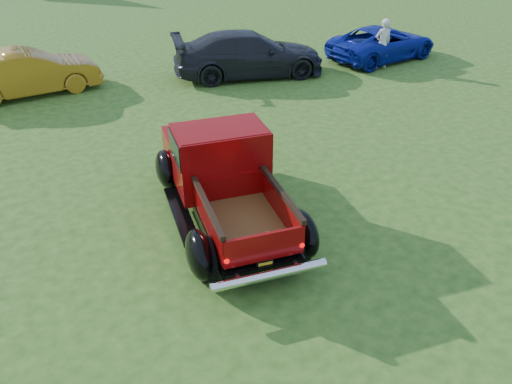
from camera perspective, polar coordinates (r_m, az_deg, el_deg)
ground at (r=9.00m, az=2.11°, el=-6.44°), size 120.00×120.00×0.00m
pickup_truck at (r=9.64m, az=-3.98°, el=2.22°), size 2.61×4.93×1.77m
show_car_yellow at (r=17.37m, az=-24.57°, el=12.30°), size 4.38×2.02×1.39m
show_car_grey at (r=17.68m, az=-0.81°, el=15.49°), size 5.43×2.99×1.49m
show_car_blue at (r=20.18m, az=14.27°, el=16.18°), size 4.74×2.84×1.23m
spectator at (r=19.04m, az=14.27°, el=16.11°), size 0.66×0.47×1.74m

